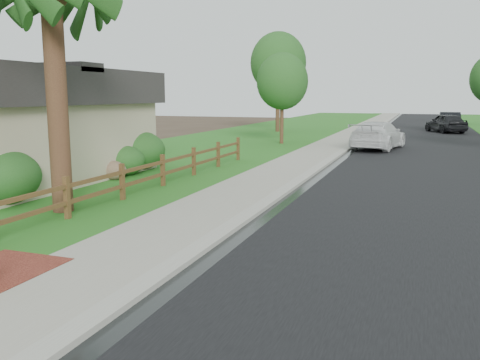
% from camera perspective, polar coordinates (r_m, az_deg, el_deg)
% --- Properties ---
extents(ground, '(120.00, 120.00, 0.00)m').
position_cam_1_polar(ground, '(8.82, -11.55, -10.65)').
color(ground, '#3D2E21').
extents(road, '(8.00, 90.00, 0.02)m').
position_cam_1_polar(road, '(42.14, 20.19, 4.85)').
color(road, black).
rests_on(road, ground).
extents(curb, '(0.40, 90.00, 0.12)m').
position_cam_1_polar(curb, '(42.33, 14.48, 5.21)').
color(curb, gray).
rests_on(curb, ground).
extents(wet_gutter, '(0.50, 90.00, 0.00)m').
position_cam_1_polar(wet_gutter, '(42.30, 14.95, 5.14)').
color(wet_gutter, black).
rests_on(wet_gutter, road).
extents(sidewalk, '(2.20, 90.00, 0.10)m').
position_cam_1_polar(sidewalk, '(42.47, 12.73, 5.28)').
color(sidewalk, gray).
rests_on(sidewalk, ground).
extents(grass_strip, '(1.60, 90.00, 0.06)m').
position_cam_1_polar(grass_strip, '(42.75, 10.19, 5.36)').
color(grass_strip, '#2A631C').
rests_on(grass_strip, ground).
extents(lawn_near, '(9.00, 90.00, 0.04)m').
position_cam_1_polar(lawn_near, '(43.93, 3.46, 5.59)').
color(lawn_near, '#2A631C').
rests_on(lawn_near, ground).
extents(ranch_fence, '(0.12, 16.92, 1.10)m').
position_cam_1_polar(ranch_fence, '(15.81, -10.73, 0.64)').
color(ranch_fence, '#462F17').
rests_on(ranch_fence, ground).
extents(white_suv, '(3.04, 5.61, 1.55)m').
position_cam_1_polar(white_suv, '(29.59, 15.25, 4.88)').
color(white_suv, silver).
rests_on(white_suv, road).
extents(dark_car_mid, '(3.50, 4.88, 1.54)m').
position_cam_1_polar(dark_car_mid, '(44.57, 22.10, 5.97)').
color(dark_car_mid, black).
rests_on(dark_car_mid, road).
extents(dark_car_far, '(1.72, 4.73, 1.55)m').
position_cam_1_polar(dark_car_far, '(47.28, 22.49, 6.11)').
color(dark_car_far, black).
rests_on(dark_car_far, road).
extents(boulder, '(1.09, 0.84, 0.70)m').
position_cam_1_polar(boulder, '(18.71, -14.11, 1.04)').
color(boulder, brown).
rests_on(boulder, ground).
extents(shrub_c, '(1.87, 1.87, 1.15)m').
position_cam_1_polar(shrub_c, '(19.58, -12.95, 2.12)').
color(shrub_c, '#1E4B1B').
rests_on(shrub_c, ground).
extents(shrub_d, '(2.68, 2.68, 1.63)m').
position_cam_1_polar(shrub_d, '(20.90, -11.67, 3.28)').
color(shrub_d, '#1E4B1B').
rests_on(shrub_d, ground).
extents(tree_near_left, '(3.15, 3.15, 5.57)m').
position_cam_1_polar(tree_near_left, '(31.64, 4.77, 10.97)').
color(tree_near_left, '#3C2318').
rests_on(tree_near_left, ground).
extents(tree_mid_left, '(4.52, 4.52, 8.07)m').
position_cam_1_polar(tree_mid_left, '(42.25, 4.31, 12.96)').
color(tree_mid_left, '#3C2318').
rests_on(tree_mid_left, ground).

